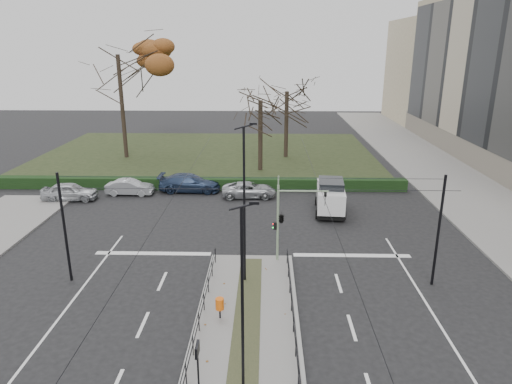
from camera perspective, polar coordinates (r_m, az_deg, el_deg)
ground at (r=23.01m, az=-0.94°, el=-13.61°), size 140.00×140.00×0.00m
median_island at (r=20.88m, az=-1.22°, el=-17.01°), size 4.40×15.00×0.14m
sidewalk_east at (r=46.59m, az=22.93°, el=1.49°), size 8.00×90.00×0.14m
park at (r=53.44m, az=-6.05°, el=4.73°), size 38.00×26.00×0.10m
hedge at (r=40.50m, az=-8.42°, el=1.07°), size 38.00×1.00×1.00m
median_railing at (r=20.29m, az=-1.25°, el=-15.07°), size 4.14×13.24×0.92m
catenary at (r=22.93m, az=-0.82°, el=-4.16°), size 20.00×34.00×6.00m
traffic_light at (r=25.85m, az=3.34°, el=-3.14°), size 3.08×1.77×4.53m
litter_bin at (r=21.30m, az=-4.56°, el=-13.80°), size 0.39×0.39×1.00m
info_panel at (r=16.80m, az=-7.35°, el=-19.62°), size 0.12×0.56×2.13m
streetlamp_median_near at (r=15.61m, az=-1.65°, el=-13.68°), size 0.61×0.12×7.27m
streetlamp_median_far at (r=22.95m, az=-1.43°, el=-1.53°), size 0.70×0.14×8.38m
parked_car_first at (r=39.99m, az=-22.26°, el=0.06°), size 4.50×2.14×1.49m
parked_car_second at (r=39.92m, az=-15.48°, el=0.59°), size 3.97×1.42×1.30m
parked_car_third at (r=39.72m, az=-8.29°, el=1.14°), size 5.30×2.23×1.53m
parked_car_fourth at (r=37.87m, az=-0.86°, el=0.29°), size 4.59×2.26×1.25m
white_van at (r=34.66m, az=9.28°, el=-0.45°), size 2.50×4.90×2.51m
rust_tree at (r=52.26m, az=-16.92°, el=16.14°), size 10.72×10.72×14.59m
bare_tree_center at (r=50.75m, az=3.88°, el=11.83°), size 6.67×6.67×9.62m
bare_tree_near at (r=44.95m, az=0.56°, el=10.73°), size 5.02×5.02×9.20m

